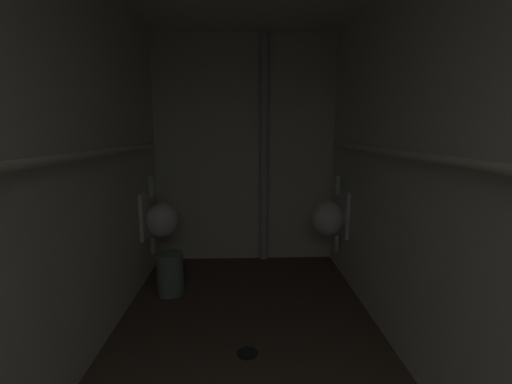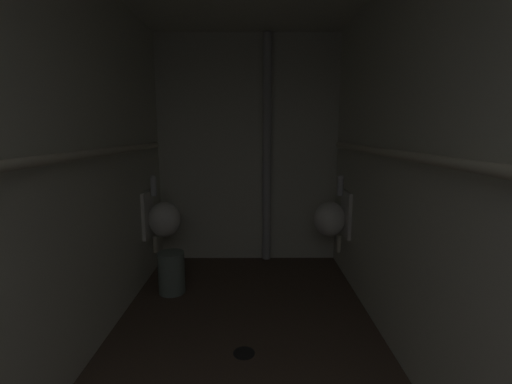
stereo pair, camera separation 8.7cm
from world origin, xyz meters
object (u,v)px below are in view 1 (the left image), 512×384
(urinal_left_mid, at_px, (160,219))
(floor_drain, at_px, (247,353))
(urinal_right_mid, at_px, (330,217))
(standpipe_back_wall, at_px, (264,151))
(waste_bin, at_px, (170,274))

(urinal_left_mid, xyz_separation_m, floor_drain, (0.81, -1.21, -0.59))
(urinal_left_mid, xyz_separation_m, urinal_right_mid, (1.62, 0.01, 0.00))
(urinal_left_mid, bearing_deg, standpipe_back_wall, 23.44)
(urinal_left_mid, distance_m, floor_drain, 1.57)
(floor_drain, bearing_deg, urinal_left_mid, 123.73)
(urinal_right_mid, distance_m, floor_drain, 1.58)
(floor_drain, bearing_deg, waste_bin, 126.94)
(waste_bin, bearing_deg, urinal_right_mid, 13.09)
(standpipe_back_wall, relative_size, waste_bin, 6.39)
(urinal_left_mid, relative_size, floor_drain, 5.39)
(urinal_left_mid, relative_size, standpipe_back_wall, 0.32)
(urinal_right_mid, relative_size, standpipe_back_wall, 0.32)
(standpipe_back_wall, xyz_separation_m, waste_bin, (-0.86, -0.77, -1.02))
(urinal_left_mid, bearing_deg, urinal_right_mid, 0.24)
(standpipe_back_wall, distance_m, waste_bin, 1.54)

